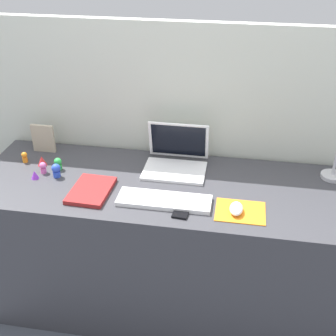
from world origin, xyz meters
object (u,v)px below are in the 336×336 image
(keyboard, at_px, (164,201))
(toy_figurine_purple, at_px, (35,175))
(toy_figurine_blue, at_px, (56,170))
(laptop, at_px, (176,157))
(cell_phone, at_px, (182,210))
(toy_figurine_green, at_px, (58,164))
(toy_figurine_pink, at_px, (43,167))
(mouse, at_px, (236,209))
(toy_figurine_orange, at_px, (25,157))
(notebook_pad, at_px, (91,190))
(picture_frame, at_px, (43,138))
(toy_figurine_red, at_px, (42,161))

(keyboard, distance_m, toy_figurine_purple, 0.65)
(toy_figurine_blue, bearing_deg, keyboard, -13.14)
(laptop, xyz_separation_m, keyboard, (-0.00, -0.32, -0.04))
(toy_figurine_purple, bearing_deg, toy_figurine_blue, 19.06)
(cell_phone, bearing_deg, toy_figurine_green, 164.97)
(cell_phone, relative_size, toy_figurine_pink, 2.28)
(keyboard, xyz_separation_m, cell_phone, (0.09, -0.05, -0.01))
(mouse, relative_size, toy_figurine_blue, 1.41)
(toy_figurine_orange, bearing_deg, laptop, 6.28)
(toy_figurine_orange, bearing_deg, notebook_pad, -26.88)
(laptop, xyz_separation_m, toy_figurine_pink, (-0.63, -0.17, -0.02))
(keyboard, xyz_separation_m, toy_figurine_pink, (-0.62, 0.15, 0.02))
(laptop, bearing_deg, cell_phone, -77.14)
(toy_figurine_purple, xyz_separation_m, toy_figurine_pink, (0.02, 0.06, 0.01))
(mouse, relative_size, picture_frame, 0.64)
(laptop, bearing_deg, mouse, -48.03)
(toy_figurine_blue, bearing_deg, toy_figurine_pink, 162.46)
(mouse, distance_m, toy_figurine_green, 0.90)
(mouse, relative_size, toy_figurine_pink, 1.71)
(notebook_pad, relative_size, toy_figurine_red, 4.73)
(toy_figurine_red, xyz_separation_m, toy_figurine_pink, (0.04, -0.07, 0.00))
(keyboard, distance_m, toy_figurine_pink, 0.64)
(keyboard, relative_size, cell_phone, 3.20)
(toy_figurine_blue, bearing_deg, laptop, 19.37)
(laptop, relative_size, mouse, 3.12)
(keyboard, xyz_separation_m, toy_figurine_purple, (-0.64, 0.09, 0.01))
(cell_phone, height_order, toy_figurine_blue, toy_figurine_blue)
(mouse, bearing_deg, toy_figurine_purple, 172.95)
(mouse, bearing_deg, toy_figurine_pink, 169.36)
(cell_phone, distance_m, toy_figurine_green, 0.69)
(laptop, height_order, toy_figurine_pink, laptop)
(cell_phone, xyz_separation_m, picture_frame, (-0.79, 0.41, 0.07))
(toy_figurine_blue, xyz_separation_m, toy_figurine_red, (-0.11, 0.09, -0.01))
(toy_figurine_red, bearing_deg, laptop, 8.66)
(notebook_pad, height_order, picture_frame, picture_frame)
(mouse, relative_size, toy_figurine_green, 1.58)
(cell_phone, xyz_separation_m, notebook_pad, (-0.43, 0.07, 0.01))
(picture_frame, bearing_deg, toy_figurine_blue, -55.65)
(cell_phone, distance_m, toy_figurine_red, 0.79)
(keyboard, height_order, notebook_pad, same)
(notebook_pad, relative_size, picture_frame, 1.60)
(cell_phone, bearing_deg, keyboard, 157.28)
(toy_figurine_orange, bearing_deg, toy_figurine_red, -9.61)
(cell_phone, relative_size, toy_figurine_purple, 3.14)
(toy_figurine_red, distance_m, toy_figurine_green, 0.10)
(keyboard, height_order, toy_figurine_blue, toy_figurine_blue)
(toy_figurine_blue, bearing_deg, picture_frame, 124.35)
(notebook_pad, xyz_separation_m, toy_figurine_blue, (-0.20, 0.10, 0.03))
(toy_figurine_red, distance_m, toy_figurine_orange, 0.10)
(toy_figurine_orange, bearing_deg, cell_phone, -18.49)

